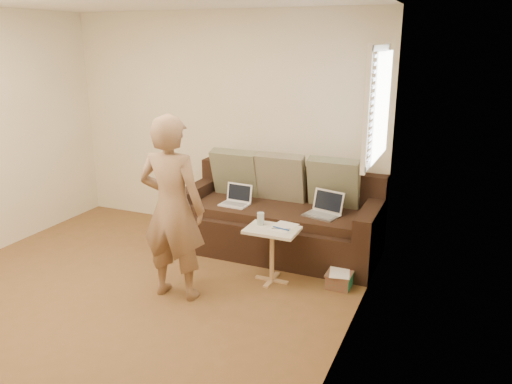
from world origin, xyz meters
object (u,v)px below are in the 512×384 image
laptop_silver (321,216)px  drinking_glass (261,219)px  sofa (278,215)px  person (172,208)px  side_table (272,255)px  laptop_white (234,205)px  striped_box (339,280)px

laptop_silver → drinking_glass: bearing=-115.0°
sofa → laptop_silver: bearing=-12.3°
laptop_silver → person: (-1.02, -1.20, 0.32)m
laptop_silver → side_table: size_ratio=0.63×
sofa → side_table: size_ratio=4.02×
laptop_silver → laptop_white: size_ratio=1.14×
side_table → striped_box: side_table is taller
laptop_silver → person: bearing=-115.6°
sofa → side_table: bearing=-73.4°
drinking_glass → laptop_silver: bearing=50.0°
laptop_white → drinking_glass: bearing=-40.6°
laptop_white → person: (-0.04, -1.17, 0.32)m
striped_box → drinking_glass: bearing=-174.1°
sofa → striped_box: (0.85, -0.58, -0.35)m
laptop_white → person: size_ratio=0.18×
side_table → striped_box: size_ratio=2.28×
laptop_silver → striped_box: bearing=-39.7°
laptop_silver → drinking_glass: size_ratio=2.89×
laptop_white → person: 1.21m
side_table → drinking_glass: drinking_glass is taller
laptop_white → drinking_glass: size_ratio=2.53×
striped_box → laptop_white: bearing=161.7°
laptop_silver → striped_box: (0.33, -0.46, -0.44)m
person → striped_box: size_ratio=7.01×
sofa → laptop_white: 0.49m
sofa → laptop_silver: size_ratio=6.35×
person → side_table: bearing=-143.7°
laptop_silver → person: person is taller
laptop_silver → side_table: laptop_silver is taller
person → striped_box: person is taller
person → drinking_glass: size_ratio=14.04×
sofa → drinking_glass: sofa is taller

